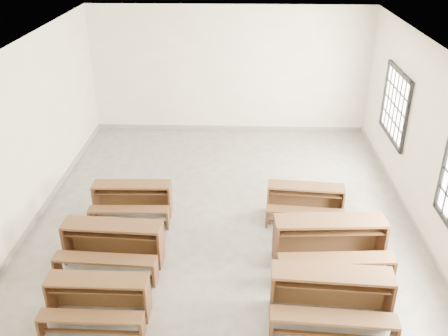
{
  "coord_description": "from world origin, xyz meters",
  "views": [
    {
      "loc": [
        0.28,
        -8.02,
        5.07
      ],
      "look_at": [
        0.0,
        0.0,
        1.0
      ],
      "focal_mm": 40.0,
      "sensor_mm": 36.0,
      "label": 1
    }
  ],
  "objects_px": {
    "desk_set_4": "(330,239)",
    "desk_set_5": "(305,199)",
    "desk_set_1": "(112,241)",
    "desk_set_2": "(132,198)",
    "desk_set_0": "(98,296)",
    "desk_set_3": "(331,293)"
  },
  "relations": [
    {
      "from": "desk_set_1",
      "to": "desk_set_5",
      "type": "height_order",
      "value": "desk_set_1"
    },
    {
      "from": "desk_set_3",
      "to": "desk_set_4",
      "type": "relative_size",
      "value": 0.94
    },
    {
      "from": "desk_set_0",
      "to": "desk_set_1",
      "type": "height_order",
      "value": "desk_set_1"
    },
    {
      "from": "desk_set_5",
      "to": "desk_set_3",
      "type": "bearing_deg",
      "value": -83.52
    },
    {
      "from": "desk_set_3",
      "to": "desk_set_4",
      "type": "bearing_deg",
      "value": 85.83
    },
    {
      "from": "desk_set_1",
      "to": "desk_set_5",
      "type": "relative_size",
      "value": 1.11
    },
    {
      "from": "desk_set_2",
      "to": "desk_set_1",
      "type": "bearing_deg",
      "value": -92.48
    },
    {
      "from": "desk_set_1",
      "to": "desk_set_4",
      "type": "distance_m",
      "value": 3.48
    },
    {
      "from": "desk_set_1",
      "to": "desk_set_2",
      "type": "distance_m",
      "value": 1.46
    },
    {
      "from": "desk_set_3",
      "to": "desk_set_1",
      "type": "bearing_deg",
      "value": 164.95
    },
    {
      "from": "desk_set_0",
      "to": "desk_set_1",
      "type": "bearing_deg",
      "value": 94.2
    },
    {
      "from": "desk_set_2",
      "to": "desk_set_4",
      "type": "relative_size",
      "value": 0.8
    },
    {
      "from": "desk_set_4",
      "to": "desk_set_5",
      "type": "distance_m",
      "value": 1.43
    },
    {
      "from": "desk_set_3",
      "to": "desk_set_5",
      "type": "bearing_deg",
      "value": 95.02
    },
    {
      "from": "desk_set_2",
      "to": "desk_set_3",
      "type": "relative_size",
      "value": 0.86
    },
    {
      "from": "desk_set_1",
      "to": "desk_set_5",
      "type": "distance_m",
      "value": 3.58
    },
    {
      "from": "desk_set_0",
      "to": "desk_set_2",
      "type": "xyz_separation_m",
      "value": [
        -0.06,
        2.68,
        0.01
      ]
    },
    {
      "from": "desk_set_5",
      "to": "desk_set_0",
      "type": "bearing_deg",
      "value": -133.8
    },
    {
      "from": "desk_set_1",
      "to": "desk_set_3",
      "type": "xyz_separation_m",
      "value": [
        3.3,
        -1.12,
        0.02
      ]
    },
    {
      "from": "desk_set_0",
      "to": "desk_set_4",
      "type": "xyz_separation_m",
      "value": [
        3.4,
        1.34,
        0.1
      ]
    },
    {
      "from": "desk_set_2",
      "to": "desk_set_3",
      "type": "xyz_separation_m",
      "value": [
        3.28,
        -2.58,
        0.06
      ]
    },
    {
      "from": "desk_set_0",
      "to": "desk_set_4",
      "type": "distance_m",
      "value": 3.65
    }
  ]
}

